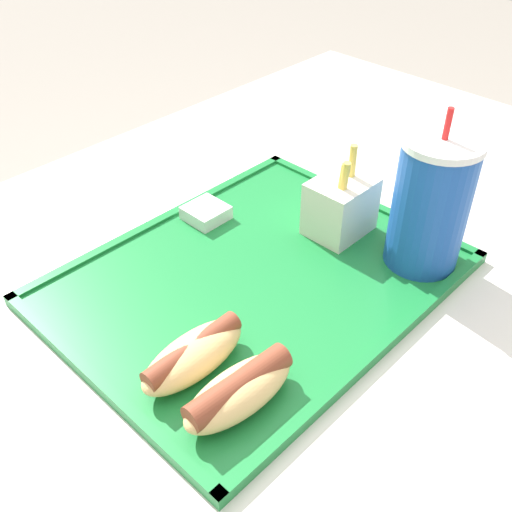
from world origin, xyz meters
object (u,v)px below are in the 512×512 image
(soda_cup, at_px, (431,203))
(hot_dog_near, at_px, (193,355))
(fries_carton, at_px, (341,206))
(sauce_cup_mayo, at_px, (207,212))
(hot_dog_far, at_px, (239,390))

(soda_cup, xyz_separation_m, hot_dog_near, (0.30, -0.06, -0.06))
(hot_dog_near, distance_m, fries_carton, 0.29)
(soda_cup, bearing_deg, hot_dog_near, -11.98)
(hot_dog_near, bearing_deg, fries_carton, -171.39)
(soda_cup, xyz_separation_m, fries_carton, (0.02, -0.11, -0.04))
(soda_cup, bearing_deg, fries_carton, -79.29)
(fries_carton, bearing_deg, soda_cup, 100.71)
(hot_dog_near, xyz_separation_m, fries_carton, (-0.28, -0.04, 0.02))
(sauce_cup_mayo, bearing_deg, hot_dog_near, 44.94)
(hot_dog_near, height_order, sauce_cup_mayo, hot_dog_near)
(fries_carton, bearing_deg, hot_dog_far, 20.39)
(soda_cup, distance_m, fries_carton, 0.12)
(hot_dog_far, xyz_separation_m, hot_dog_near, (0.00, -0.06, -0.00))
(hot_dog_far, relative_size, hot_dog_near, 1.02)
(hot_dog_far, xyz_separation_m, fries_carton, (-0.28, -0.11, 0.02))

